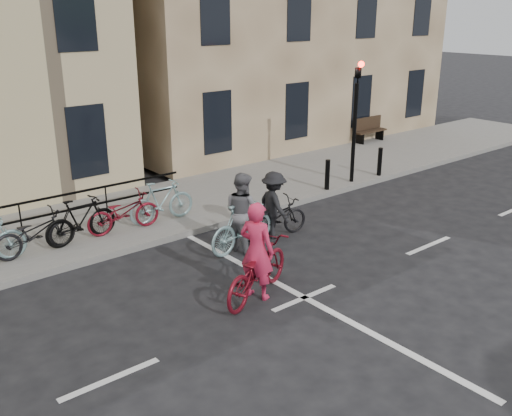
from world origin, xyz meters
TOP-DOWN VIEW (x-y plane):
  - ground at (0.00, 0.00)m, footprint 120.00×120.00m
  - traffic_light at (6.20, 4.34)m, footprint 0.18×0.30m
  - bollard_east at (5.00, 4.25)m, footprint 0.14×0.14m
  - bollard_west at (7.40, 4.25)m, footprint 0.14×0.14m
  - bench at (11.00, 7.73)m, footprint 1.60×0.41m
  - parked_bikes at (-3.87, 5.04)m, footprint 9.35×1.23m
  - cyclist_pink at (-0.66, 0.63)m, footprint 2.26×1.48m
  - cyclist_grey at (0.52, 2.58)m, footprint 1.93×0.96m
  - cyclist_dark at (1.57, 2.70)m, footprint 1.89×1.12m

SIDE VIEW (x-z plane):
  - ground at x=0.00m, z-range 0.00..0.00m
  - bollard_east at x=5.00m, z-range 0.15..1.05m
  - bollard_west at x=7.40m, z-range 0.15..1.05m
  - cyclist_dark at x=1.57m, z-range -0.17..1.45m
  - parked_bikes at x=-3.87m, z-range 0.12..1.17m
  - cyclist_pink at x=-0.66m, z-range -0.29..1.61m
  - bench at x=11.00m, z-range 0.19..1.16m
  - cyclist_grey at x=0.52m, z-range -0.17..1.65m
  - traffic_light at x=6.20m, z-range 0.50..4.40m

